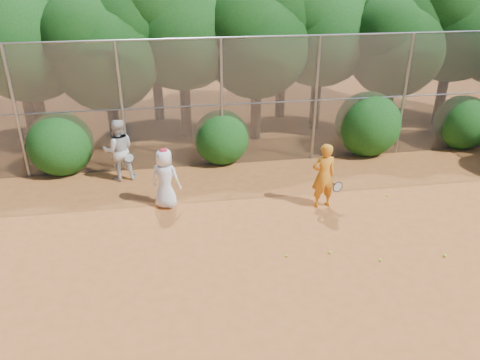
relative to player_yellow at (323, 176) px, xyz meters
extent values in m
plane|color=#A35825|center=(-1.29, -2.80, -0.90)|extent=(80.00, 80.00, 0.00)
cylinder|color=gray|center=(-8.29, 3.20, 1.10)|extent=(0.09, 0.09, 4.00)
cylinder|color=gray|center=(-5.29, 3.20, 1.10)|extent=(0.09, 0.09, 4.00)
cylinder|color=gray|center=(-2.29, 3.20, 1.10)|extent=(0.09, 0.09, 4.00)
cylinder|color=gray|center=(0.71, 3.20, 1.10)|extent=(0.09, 0.09, 4.00)
cylinder|color=gray|center=(3.71, 3.20, 1.10)|extent=(0.09, 0.09, 4.00)
cylinder|color=gray|center=(-1.29, 3.20, 3.10)|extent=(20.00, 0.05, 0.05)
cylinder|color=gray|center=(-1.29, 3.20, 1.10)|extent=(20.00, 0.04, 0.04)
cube|color=slate|center=(-1.29, 3.20, 1.10)|extent=(20.00, 0.02, 4.00)
cylinder|color=black|center=(-8.29, 5.70, 0.36)|extent=(0.38, 0.38, 2.52)
sphere|color=#104312|center=(-8.29, 5.70, 2.82)|extent=(4.03, 4.03, 4.03)
sphere|color=#104312|center=(-7.48, 6.11, 3.83)|extent=(3.23, 3.23, 3.23)
cylinder|color=black|center=(-5.79, 5.00, 0.18)|extent=(0.36, 0.36, 2.17)
sphere|color=black|center=(-5.79, 5.00, 2.31)|extent=(3.47, 3.47, 3.47)
sphere|color=black|center=(-5.09, 5.35, 3.17)|extent=(2.78, 2.78, 2.78)
sphere|color=black|center=(-6.39, 4.74, 3.00)|extent=(2.60, 2.60, 2.60)
cylinder|color=black|center=(-3.29, 6.00, 0.43)|extent=(0.39, 0.39, 2.66)
sphere|color=#104312|center=(-3.29, 6.00, 3.03)|extent=(4.26, 4.26, 4.26)
sphere|color=#104312|center=(-4.03, 5.69, 3.88)|extent=(3.19, 3.19, 3.19)
cylinder|color=black|center=(-0.79, 5.40, 0.23)|extent=(0.37, 0.37, 2.27)
sphere|color=black|center=(-0.79, 5.40, 2.46)|extent=(3.64, 3.64, 3.64)
sphere|color=black|center=(-0.06, 5.77, 3.37)|extent=(2.91, 2.91, 2.91)
sphere|color=black|center=(-1.42, 5.13, 3.19)|extent=(2.73, 2.73, 2.73)
cylinder|color=black|center=(1.71, 6.20, 0.32)|extent=(0.38, 0.38, 2.45)
sphere|color=#104312|center=(1.71, 6.20, 2.72)|extent=(3.92, 3.92, 3.92)
sphere|color=#104312|center=(2.50, 6.60, 3.70)|extent=(3.14, 3.14, 3.14)
sphere|color=#104312|center=(1.03, 5.91, 3.51)|extent=(2.94, 2.94, 2.94)
cylinder|color=black|center=(4.21, 5.20, 0.15)|extent=(0.36, 0.36, 2.10)
sphere|color=black|center=(4.21, 5.20, 2.20)|extent=(3.36, 3.36, 3.36)
sphere|color=black|center=(4.89, 5.54, 3.04)|extent=(2.69, 2.69, 2.69)
sphere|color=black|center=(3.63, 4.95, 2.88)|extent=(2.52, 2.52, 2.52)
cylinder|color=black|center=(6.71, 5.80, 0.39)|extent=(0.39, 0.39, 2.59)
sphere|color=#104312|center=(6.71, 5.80, 2.93)|extent=(4.14, 4.14, 4.14)
sphere|color=#104312|center=(5.99, 5.49, 3.76)|extent=(3.11, 3.11, 3.11)
cylinder|color=black|center=(-9.29, 8.00, 0.41)|extent=(0.39, 0.39, 2.62)
sphere|color=#104312|center=(-9.29, 8.00, 2.98)|extent=(4.20, 4.20, 4.20)
cylinder|color=black|center=(-4.29, 8.20, 0.50)|extent=(0.40, 0.40, 2.80)
sphere|color=#104312|center=(-4.29, 8.20, 3.24)|extent=(4.48, 4.48, 4.48)
cylinder|color=black|center=(0.71, 7.80, 0.36)|extent=(0.38, 0.38, 2.52)
sphere|color=#104312|center=(0.71, 7.80, 2.82)|extent=(4.03, 4.03, 4.03)
sphere|color=#104312|center=(0.01, 7.50, 3.63)|extent=(3.02, 3.02, 3.02)
cylinder|color=black|center=(5.21, 8.40, 0.46)|extent=(0.40, 0.40, 2.73)
sphere|color=#104312|center=(5.21, 8.40, 3.14)|extent=(4.37, 4.37, 4.37)
sphere|color=#104312|center=(-7.29, 3.50, 0.10)|extent=(2.00, 2.00, 2.00)
sphere|color=#104312|center=(-2.29, 3.50, 0.00)|extent=(1.80, 1.80, 1.80)
sphere|color=#104312|center=(2.71, 3.50, 0.20)|extent=(2.20, 2.20, 2.20)
sphere|color=#104312|center=(6.21, 3.50, 0.05)|extent=(1.90, 1.90, 1.90)
imported|color=orange|center=(0.00, 0.00, 0.00)|extent=(0.70, 0.50, 1.81)
torus|color=black|center=(0.35, -0.20, -0.25)|extent=(0.30, 0.11, 0.30)
cylinder|color=black|center=(0.29, 0.01, -0.26)|extent=(0.10, 0.28, 0.04)
imported|color=white|center=(-4.14, 0.65, -0.07)|extent=(0.96, 0.83, 1.66)
ellipsoid|color=#AD1828|center=(-4.14, 0.65, 0.72)|extent=(0.22, 0.22, 0.13)
sphere|color=#C0E429|center=(-3.84, 0.45, -0.05)|extent=(0.07, 0.07, 0.07)
imported|color=silver|center=(-5.47, 2.60, 0.04)|extent=(0.99, 0.82, 1.89)
torus|color=black|center=(-5.17, 2.30, -0.10)|extent=(0.32, 0.22, 0.27)
cylinder|color=black|center=(-5.18, 2.49, -0.23)|extent=(0.06, 0.25, 0.18)
sphere|color=#C0E429|center=(0.50, -2.67, -0.87)|extent=(0.07, 0.07, 0.07)
sphere|color=#C0E429|center=(-0.50, -2.21, -0.87)|extent=(0.07, 0.07, 0.07)
sphere|color=#C0E429|center=(2.03, -2.75, -0.87)|extent=(0.07, 0.07, 0.07)
sphere|color=#C0E429|center=(-1.52, -2.17, -0.87)|extent=(0.07, 0.07, 0.07)
sphere|color=#C0E429|center=(2.02, 0.21, -0.87)|extent=(0.07, 0.07, 0.07)
camera|label=1|loc=(-3.96, -10.66, 5.31)|focal=35.00mm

